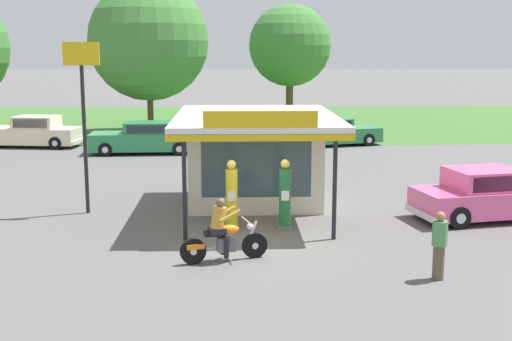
{
  "coord_description": "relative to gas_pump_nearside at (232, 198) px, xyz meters",
  "views": [
    {
      "loc": [
        -0.57,
        -17.72,
        5.14
      ],
      "look_at": [
        0.13,
        2.81,
        1.4
      ],
      "focal_mm": 47.37,
      "sensor_mm": 36.0,
      "label": 1
    }
  ],
  "objects": [
    {
      "name": "gas_pump_nearside",
      "position": [
        0.0,
        0.0,
        0.0
      ],
      "size": [
        0.44,
        0.44,
        2.02
      ],
      "color": "slate",
      "rests_on": "ground"
    },
    {
      "name": "motorcycle_with_rider",
      "position": [
        -0.22,
        -2.95,
        -0.27
      ],
      "size": [
        2.14,
        0.86,
        1.58
      ],
      "color": "black",
      "rests_on": "ground"
    },
    {
      "name": "roadside_pole_sign",
      "position": [
        -4.55,
        2.11,
        2.66
      ],
      "size": [
        1.1,
        0.12,
        5.32
      ],
      "color": "black",
      "rests_on": "ground"
    },
    {
      "name": "tree_oak_far_left",
      "position": [
        3.89,
        27.68,
        4.31
      ],
      "size": [
        5.59,
        5.59,
        8.11
      ],
      "color": "brown",
      "rests_on": "ground"
    },
    {
      "name": "gas_pump_offside",
      "position": [
        1.52,
        0.0,
        0.01
      ],
      "size": [
        0.44,
        0.44,
        2.03
      ],
      "color": "slate",
      "rests_on": "ground"
    },
    {
      "name": "grass_verge_strip",
      "position": [
        0.62,
        28.9,
        -0.92
      ],
      "size": [
        120.0,
        24.0,
        0.01
      ],
      "primitive_type": "cube",
      "color": "#3D6B2D",
      "rests_on": "ground"
    },
    {
      "name": "ground_plane",
      "position": [
        0.62,
        -1.1,
        -0.92
      ],
      "size": [
        300.0,
        300.0,
        0.0
      ],
      "primitive_type": "plane",
      "color": "#5B5959"
    },
    {
      "name": "service_station_kiosk",
      "position": [
        0.76,
        3.11,
        0.85
      ],
      "size": [
        4.93,
        7.07,
        3.54
      ],
      "color": "beige",
      "rests_on": "ground"
    },
    {
      "name": "featured_classic_sedan",
      "position": [
        7.86,
        0.97,
        -0.22
      ],
      "size": [
        5.13,
        2.79,
        1.55
      ],
      "color": "#E55993",
      "rests_on": "ground"
    },
    {
      "name": "parked_car_back_row_centre_right",
      "position": [
        -10.62,
        16.89,
        -0.19
      ],
      "size": [
        5.63,
        2.6,
        1.62
      ],
      "color": "beige",
      "rests_on": "ground"
    },
    {
      "name": "parked_car_back_row_left",
      "position": [
        -4.32,
        14.42,
        -0.21
      ],
      "size": [
        5.46,
        2.18,
        1.55
      ],
      "color": "#2D844C",
      "rests_on": "ground"
    },
    {
      "name": "tree_oak_distant_spare",
      "position": [
        -4.9,
        22.27,
        4.51
      ],
      "size": [
        7.18,
        7.18,
        9.15
      ],
      "color": "brown",
      "rests_on": "ground"
    },
    {
      "name": "parked_car_second_row_spare",
      "position": [
        5.28,
        16.82,
        -0.26
      ],
      "size": [
        5.65,
        3.26,
        1.45
      ],
      "color": "#2D844C",
      "rests_on": "ground"
    },
    {
      "name": "bystander_standing_back_lot",
      "position": [
        4.64,
        -4.44,
        -0.1
      ],
      "size": [
        0.34,
        0.34,
        1.57
      ],
      "color": "brown",
      "rests_on": "ground"
    }
  ]
}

